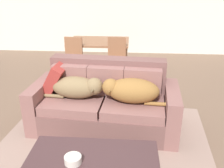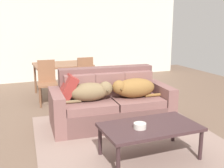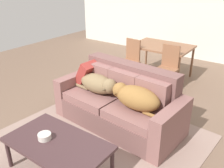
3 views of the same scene
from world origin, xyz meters
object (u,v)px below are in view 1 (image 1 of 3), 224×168
Objects in this scene: coffee_table at (92,164)px; dining_table at (99,44)px; dog_on_right_cushion at (130,90)px; couch at (105,103)px; bowl_on_coffee_table at (73,160)px; dog_on_left_cushion at (78,87)px; throw_pillow_by_left_arm at (56,78)px; dining_chair_near_left at (73,59)px; dining_chair_near_right at (117,59)px.

coffee_table is 3.54m from dining_table.
coffee_table is (-0.34, -1.18, -0.24)m from dog_on_right_cushion.
couch reaches higher than bowl_on_coffee_table.
bowl_on_coffee_table is at bearing -76.68° from dog_on_left_cushion.
throw_pillow_by_left_arm is at bearing -100.24° from dining_table.
dining_chair_near_left reaches higher than dog_on_left_cushion.
bowl_on_coffee_table is 0.12× the size of dining_table.
dining_chair_near_left is (-0.09, 1.47, -0.16)m from throw_pillow_by_left_arm.
dining_chair_near_left is at bearing 102.44° from bowl_on_coffee_table.
throw_pillow_by_left_arm is 0.48× the size of dining_chair_near_right.
bowl_on_coffee_table is 3.02m from dining_chair_near_left.
dog_on_right_cushion is 0.68× the size of dining_table.
dining_table is (0.01, 2.25, 0.05)m from dog_on_left_cushion.
dog_on_left_cushion is at bearing 178.42° from dog_on_right_cushion.
dining_table is (-0.19, 3.55, 0.20)m from bowl_on_coffee_table.
couch is at bearing -92.61° from dining_chair_near_right.
dining_chair_near_left reaches higher than bowl_on_coffee_table.
couch reaches higher than dining_chair_near_right.
throw_pillow_by_left_arm is 2.10m from dining_table.
dining_table reaches higher than coffee_table.
coffee_table is at bearing -63.04° from throw_pillow_by_left_arm.
couch is 1.34m from coffee_table.
dog_on_left_cushion is 1.87× the size of throw_pillow_by_left_arm.
dog_on_left_cushion is 0.89× the size of dining_chair_near_right.
dining_table is at bearing 94.14° from dog_on_left_cushion.
dining_table is at bearing 111.11° from dog_on_right_cushion.
throw_pillow_by_left_arm is at bearing -117.97° from dining_chair_near_right.
coffee_table is at bearing -85.08° from couch.
dining_chair_near_left reaches higher than throw_pillow_by_left_arm.
couch is 0.79m from throw_pillow_by_left_arm.
dining_table reaches higher than bowl_on_coffee_table.
couch is 2.24× the size of dining_chair_near_left.
couch is 2.38× the size of dog_on_right_cushion.
dining_chair_near_left is at bearing 93.33° from throw_pillow_by_left_arm.
couch is 1.68× the size of coffee_table.
dog_on_left_cushion is at bearing -69.74° from dining_chair_near_left.
dining_chair_near_right is at bearing -53.96° from dining_table.
dining_chair_near_left is at bearing 128.23° from dog_on_right_cushion.
dining_chair_near_left reaches higher than dog_on_right_cushion.
dog_on_left_cushion is at bearing -26.90° from throw_pillow_by_left_arm.
dog_on_right_cushion is (0.35, -0.15, 0.28)m from couch.
dining_chair_near_right is (0.88, 0.03, 0.01)m from dining_chair_near_left.
dog_on_right_cushion is 1.96× the size of throw_pillow_by_left_arm.
coffee_table is 0.19m from bowl_on_coffee_table.
throw_pillow_by_left_arm is 1.70m from dining_chair_near_right.
dining_chair_near_right is at bearing 62.16° from throw_pillow_by_left_arm.
dining_chair_near_right is (0.79, 1.50, -0.15)m from throw_pillow_by_left_arm.
dog_on_right_cushion is at bearing -19.37° from couch.
dining_chair_near_right reaches higher than dog_on_left_cushion.
dining_table is 0.73m from dining_chair_near_right.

